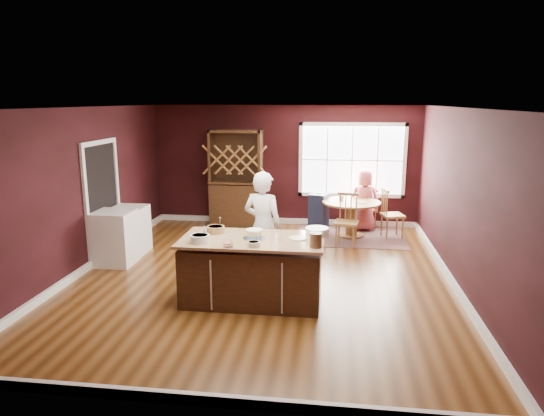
% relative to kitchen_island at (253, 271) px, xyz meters
% --- Properties ---
extents(room_shell, '(7.00, 7.00, 7.00)m').
position_rel_kitchen_island_xyz_m(room_shell, '(0.00, 0.98, 0.91)').
color(room_shell, brown).
rests_on(room_shell, ground).
extents(window, '(2.36, 0.10, 1.66)m').
position_rel_kitchen_island_xyz_m(window, '(1.50, 4.45, 1.06)').
color(window, white).
rests_on(window, room_shell).
extents(doorway, '(0.08, 1.26, 2.13)m').
position_rel_kitchen_island_xyz_m(doorway, '(-2.97, 1.58, 0.59)').
color(doorway, white).
rests_on(doorway, room_shell).
extents(kitchen_island, '(2.00, 1.05, 0.92)m').
position_rel_kitchen_island_xyz_m(kitchen_island, '(0.00, 0.00, 0.00)').
color(kitchen_island, black).
rests_on(kitchen_island, ground).
extents(dining_table, '(1.21, 1.21, 0.75)m').
position_rel_kitchen_island_xyz_m(dining_table, '(1.48, 3.55, 0.10)').
color(dining_table, '#8F5D34').
rests_on(dining_table, ground).
extents(baker, '(0.74, 0.59, 1.76)m').
position_rel_kitchen_island_xyz_m(baker, '(0.04, 0.79, 0.44)').
color(baker, white).
rests_on(baker, ground).
extents(layer_cake, '(0.32, 0.32, 0.13)m').
position_rel_kitchen_island_xyz_m(layer_cake, '(0.03, -0.00, 0.55)').
color(layer_cake, white).
rests_on(layer_cake, kitchen_island).
extents(bowl_blue, '(0.27, 0.27, 0.10)m').
position_rel_kitchen_island_xyz_m(bowl_blue, '(-0.67, -0.27, 0.53)').
color(bowl_blue, silver).
rests_on(bowl_blue, kitchen_island).
extents(bowl_yellow, '(0.26, 0.26, 0.10)m').
position_rel_kitchen_island_xyz_m(bowl_yellow, '(-0.58, 0.23, 0.53)').
color(bowl_yellow, '#AD7B48').
rests_on(bowl_yellow, kitchen_island).
extents(bowl_pink, '(0.15, 0.15, 0.06)m').
position_rel_kitchen_island_xyz_m(bowl_pink, '(-0.24, -0.42, 0.51)').
color(bowl_pink, silver).
rests_on(bowl_pink, kitchen_island).
extents(bowl_olive, '(0.17, 0.17, 0.06)m').
position_rel_kitchen_island_xyz_m(bowl_olive, '(0.08, -0.37, 0.51)').
color(bowl_olive, '#F8E7BB').
rests_on(bowl_olive, kitchen_island).
extents(drinking_glass, '(0.08, 0.08, 0.15)m').
position_rel_kitchen_island_xyz_m(drinking_glass, '(0.37, -0.05, 0.56)').
color(drinking_glass, white).
rests_on(drinking_glass, kitchen_island).
extents(dinner_plate, '(0.25, 0.25, 0.02)m').
position_rel_kitchen_island_xyz_m(dinner_plate, '(0.64, 0.07, 0.49)').
color(dinner_plate, beige).
rests_on(dinner_plate, kitchen_island).
extents(white_tub, '(0.33, 0.33, 0.11)m').
position_rel_kitchen_island_xyz_m(white_tub, '(0.89, 0.27, 0.54)').
color(white_tub, white).
rests_on(white_tub, kitchen_island).
extents(stoneware_crock, '(0.16, 0.16, 0.19)m').
position_rel_kitchen_island_xyz_m(stoneware_crock, '(0.90, -0.30, 0.58)').
color(stoneware_crock, brown).
rests_on(stoneware_crock, kitchen_island).
extents(rug, '(2.27, 1.76, 0.01)m').
position_rel_kitchen_island_xyz_m(rug, '(1.48, 3.55, -0.43)').
color(rug, brown).
rests_on(rug, ground).
extents(chair_east, '(0.51, 0.53, 1.05)m').
position_rel_kitchen_island_xyz_m(chair_east, '(2.34, 3.58, 0.08)').
color(chair_east, brown).
rests_on(chair_east, ground).
extents(chair_south, '(0.50, 0.49, 1.05)m').
position_rel_kitchen_island_xyz_m(chair_south, '(1.38, 2.82, 0.09)').
color(chair_south, '#9D6122').
rests_on(chair_south, ground).
extents(chair_north, '(0.47, 0.45, 0.91)m').
position_rel_kitchen_island_xyz_m(chair_north, '(1.86, 4.29, 0.01)').
color(chair_north, brown).
rests_on(chair_north, ground).
extents(seated_woman, '(0.71, 0.51, 1.34)m').
position_rel_kitchen_island_xyz_m(seated_woman, '(1.78, 4.09, 0.23)').
color(seated_woman, '#BA505A').
rests_on(seated_woman, ground).
extents(high_chair, '(0.45, 0.45, 0.88)m').
position_rel_kitchen_island_xyz_m(high_chair, '(0.80, 3.80, 0.00)').
color(high_chair, '#1C1E35').
rests_on(high_chair, ground).
extents(toddler, '(0.18, 0.14, 0.26)m').
position_rel_kitchen_island_xyz_m(toddler, '(0.73, 3.90, 0.37)').
color(toddler, '#8CA5BF').
rests_on(toddler, high_chair).
extents(table_plate, '(0.22, 0.22, 0.02)m').
position_rel_kitchen_island_xyz_m(table_plate, '(1.69, 3.47, 0.32)').
color(table_plate, beige).
rests_on(table_plate, dining_table).
extents(table_cup, '(0.14, 0.14, 0.09)m').
position_rel_kitchen_island_xyz_m(table_cup, '(1.28, 3.66, 0.36)').
color(table_cup, white).
rests_on(table_cup, dining_table).
extents(hutch, '(1.18, 0.49, 2.16)m').
position_rel_kitchen_island_xyz_m(hutch, '(-1.08, 4.20, 0.64)').
color(hutch, '#382414').
rests_on(hutch, ground).
extents(washer, '(0.65, 0.63, 0.94)m').
position_rel_kitchen_island_xyz_m(washer, '(-2.64, 1.26, 0.03)').
color(washer, silver).
rests_on(washer, ground).
extents(dryer, '(0.61, 0.59, 0.88)m').
position_rel_kitchen_island_xyz_m(dryer, '(-2.64, 1.90, 0.00)').
color(dryer, silver).
rests_on(dryer, ground).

